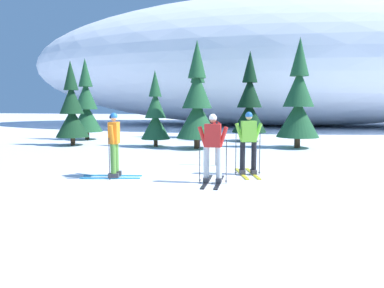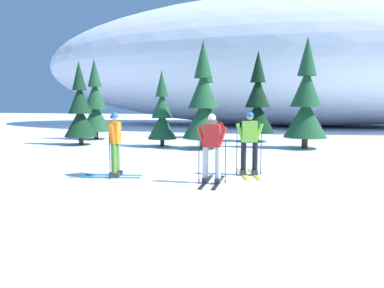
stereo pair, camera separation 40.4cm
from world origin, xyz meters
The scene contains 13 objects.
ground_plane centered at (0.00, 0.00, 0.00)m, with size 120.00×120.00×0.00m, color white.
skier_lime_jacket centered at (1.86, 0.80, 0.95)m, with size 0.85×1.74×1.81m.
skier_orange_jacket centered at (-1.75, -0.34, 0.95)m, with size 1.70×0.82×1.80m.
skier_red_jacket centered at (1.02, -0.53, 0.94)m, with size 0.79×1.69×1.79m.
pine_tree_far_left centered at (-7.72, 9.42, 1.92)m, with size 1.78×1.78×4.60m.
pine_tree_left centered at (-7.00, 6.61, 1.73)m, with size 1.60×1.60×4.13m.
pine_tree_center_left centered at (-2.86, 7.00, 1.52)m, with size 1.40×1.40×3.63m.
pine_tree_center centered at (-1.73, 11.84, 2.10)m, with size 1.94×1.94×5.03m.
pine_tree_center_right centered at (-0.76, 6.56, 2.04)m, with size 1.88×1.88×4.88m.
pine_tree_right centered at (1.40, 10.46, 2.04)m, with size 1.89×1.89×4.88m.
pine_tree_far_right centered at (3.76, 7.79, 2.11)m, with size 1.95×1.95×5.05m.
snow_ridge_background centered at (3.51, 25.65, 5.79)m, with size 48.98×20.78×11.59m, color white.
trail_marker_post centered at (0.75, 2.19, 0.83)m, with size 0.28×0.07×1.46m.
Camera 2 is at (2.76, -9.53, 2.03)m, focal length 33.93 mm.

